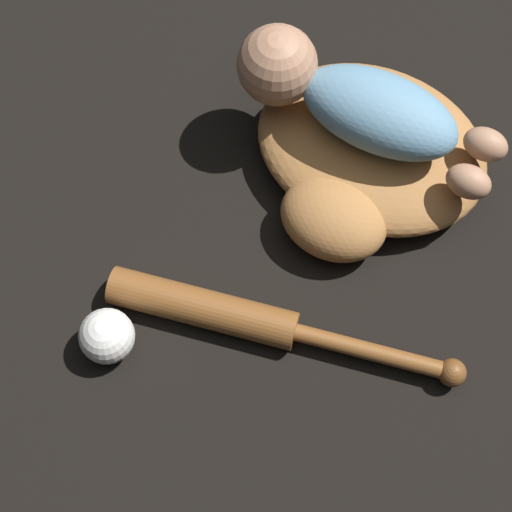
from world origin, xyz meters
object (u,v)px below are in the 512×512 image
Objects in this scene: baseball_bat at (240,318)px; baseball_glove at (365,158)px; baby_figure at (349,99)px; baseball at (107,336)px.

baseball_glove is at bearing -87.78° from baseball_bat.
baseball is at bearing 82.76° from baby_figure.
baby_figure is 0.32m from baseball_bat.
baseball_bat is at bearing 101.04° from baby_figure.
baseball_bat is (-0.01, 0.29, -0.02)m from baseball_glove.
baseball is at bearing 76.32° from baseball_glove.
baby_figure is 0.85× the size of baseball_bat.
baseball is (0.11, 0.13, 0.01)m from baseball_bat.
baseball is (0.10, 0.42, -0.01)m from baseball_glove.
baseball_glove is at bearing 166.51° from baby_figure.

